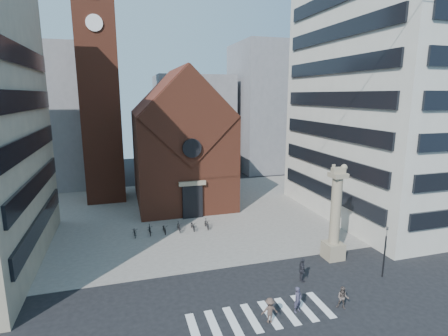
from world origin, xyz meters
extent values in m
plane|color=black|center=(0.00, 0.00, 0.00)|extent=(120.00, 120.00, 0.00)
cube|color=gray|center=(0.00, 19.00, 0.03)|extent=(46.00, 30.00, 0.05)
cube|color=brown|center=(0.00, 25.00, 6.00)|extent=(12.00, 16.00, 12.00)
cube|color=maroon|center=(0.00, 25.40, 12.00)|extent=(12.00, 15.40, 12.00)
cube|color=brown|center=(0.00, 17.05, 12.00)|extent=(11.76, 0.50, 11.76)
cylinder|color=black|center=(0.00, 16.60, 8.50)|extent=(2.20, 0.30, 2.20)
cube|color=black|center=(0.00, 16.85, 2.00)|extent=(2.40, 0.30, 4.00)
cube|color=gray|center=(0.00, 16.80, 4.30)|extent=(3.20, 0.40, 0.50)
cube|color=brown|center=(-10.00, 28.00, 15.00)|extent=(5.00, 5.00, 30.00)
cylinder|color=white|center=(-10.00, 25.40, 23.00)|extent=(2.00, 0.20, 2.00)
cube|color=beige|center=(24.00, 12.00, 16.00)|extent=(18.00, 22.00, 32.00)
cube|color=gray|center=(-20.00, 40.00, 11.00)|extent=(16.00, 14.00, 22.00)
cube|color=gray|center=(6.00, 45.00, 9.00)|extent=(14.00, 12.00, 18.00)
cube|color=gray|center=(22.00, 42.00, 12.00)|extent=(16.00, 14.00, 24.00)
cube|color=gray|center=(10.00, 3.00, 0.75)|extent=(1.60, 1.60, 1.50)
cylinder|color=gray|center=(10.00, 3.00, 4.50)|extent=(0.90, 0.90, 6.00)
cube|color=gray|center=(10.00, 3.00, 7.70)|extent=(1.30, 1.30, 0.40)
cube|color=gray|center=(10.00, 3.00, 8.10)|extent=(1.20, 0.50, 0.55)
sphere|color=gray|center=(10.55, 3.00, 8.35)|extent=(0.56, 0.56, 0.56)
cube|color=gray|center=(9.50, 3.00, 8.50)|extent=(0.25, 0.15, 0.35)
cylinder|color=black|center=(12.00, -1.00, 1.75)|extent=(0.12, 0.12, 3.50)
imported|color=black|center=(12.00, -1.00, 3.90)|extent=(0.13, 0.16, 0.80)
imported|color=#373448|center=(3.14, -3.23, 0.90)|extent=(0.77, 0.64, 1.80)
imported|color=#534743|center=(6.28, -3.80, 0.80)|extent=(0.99, 0.97, 1.61)
imported|color=#27272F|center=(5.36, 0.23, 0.96)|extent=(0.68, 1.19, 1.92)
imported|color=#4C3A33|center=(0.86, -3.72, 0.85)|extent=(1.16, 0.76, 1.69)
imported|color=black|center=(-6.90, 13.14, 0.52)|extent=(0.67, 1.81, 0.94)
imported|color=black|center=(-5.36, 13.14, 0.57)|extent=(0.54, 1.75, 1.05)
imported|color=black|center=(-3.83, 13.14, 0.52)|extent=(0.67, 1.81, 0.94)
imported|color=black|center=(-2.29, 13.14, 0.57)|extent=(0.54, 1.75, 1.05)
imported|color=black|center=(-0.75, 13.14, 0.52)|extent=(0.67, 1.81, 0.94)
imported|color=black|center=(0.78, 13.14, 0.57)|extent=(0.54, 1.75, 1.05)
camera|label=1|loc=(-7.69, -22.18, 14.46)|focal=28.00mm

